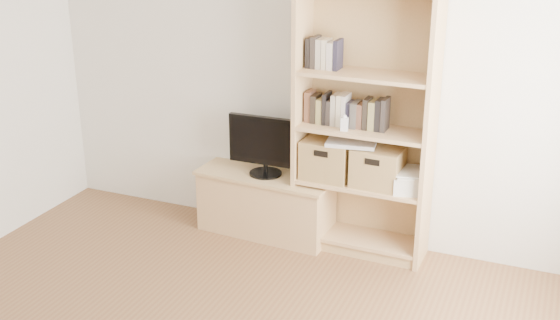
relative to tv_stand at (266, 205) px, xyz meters
The scene contains 11 objects.
back_wall 1.12m from the tv_stand, 31.58° to the left, with size 4.50×0.02×2.60m, color white.
tv_stand is the anchor object (origin of this frame).
bookshelf 1.09m from the tv_stand, ahead, with size 1.01×0.36×2.01m, color tan.
television 0.50m from the tv_stand, ahead, with size 0.60×0.05×0.47m, color black.
books_row_mid 1.15m from the tv_stand, ahead, with size 0.77×0.15×0.21m, color brown.
books_row_upper 1.38m from the tv_stand, ahead, with size 0.42×0.15×0.22m, color brown.
baby_monitor 1.04m from the tv_stand, ahead, with size 0.05×0.03×0.10m, color white.
basket_left 0.69m from the tv_stand, ahead, with size 0.36×0.30×0.30m, color olive.
basket_right 1.01m from the tv_stand, ahead, with size 0.36×0.29×0.29m, color olive.
laptop 0.94m from the tv_stand, ahead, with size 0.36×0.25×0.03m, color silver.
magazine_stack 1.19m from the tv_stand, ahead, with size 0.19×0.28×0.13m, color silver.
Camera 1 is at (1.77, -2.40, 2.58)m, focal length 45.00 mm.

